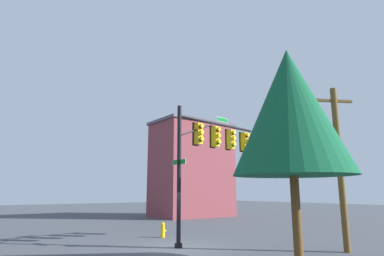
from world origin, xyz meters
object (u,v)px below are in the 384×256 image
signal_pole_assembly (213,145)px  brick_building (192,169)px  tree_mid (290,111)px  utility_pole (340,163)px  fire_hydrant (163,230)px

signal_pole_assembly → brick_building: (9.16, 14.61, -0.04)m
tree_mid → brick_building: brick_building is taller
utility_pole → brick_building: bearing=72.4°
tree_mid → fire_hydrant: bearing=89.4°
tree_mid → brick_building: (10.53, 20.71, -0.51)m
brick_building → fire_hydrant: bearing=-132.0°
utility_pole → brick_building: (6.40, 20.11, 1.19)m
signal_pole_assembly → utility_pole: (2.77, -5.50, -1.23)m
signal_pole_assembly → tree_mid: 6.27m
signal_pole_assembly → utility_pole: utility_pole is taller
fire_hydrant → tree_mid: bearing=-90.6°
fire_hydrant → tree_mid: 10.43m
signal_pole_assembly → tree_mid: tree_mid is taller
utility_pole → signal_pole_assembly: bearing=116.7°
tree_mid → signal_pole_assembly: bearing=77.3°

